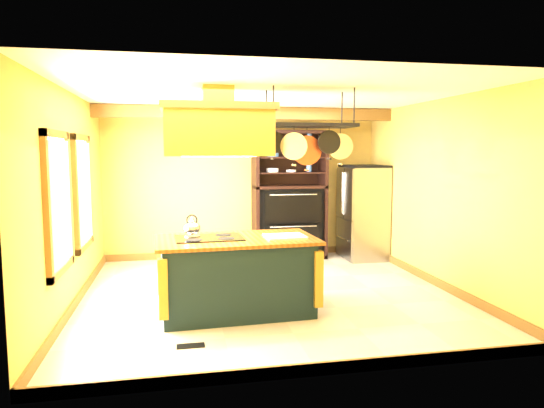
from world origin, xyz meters
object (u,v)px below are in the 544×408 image
object	(u,v)px
refrigerator	(363,214)
hutch	(289,209)
range_hood	(218,128)
pot_rack	(309,134)
kitchen_island	(236,275)

from	to	relation	value
refrigerator	hutch	distance (m)	1.35
range_hood	refrigerator	size ratio (longest dim) A/B	0.78
pot_rack	refrigerator	bearing A→B (deg)	55.95
range_hood	refrigerator	bearing A→B (deg)	42.22
kitchen_island	range_hood	xyz separation A→B (m)	(-0.20, -0.00, 1.76)
kitchen_island	hutch	world-z (taller)	hutch
pot_rack	hutch	size ratio (longest dim) A/B	0.50
range_hood	pot_rack	size ratio (longest dim) A/B	1.12
refrigerator	pot_rack	bearing A→B (deg)	-124.05
range_hood	pot_rack	distance (m)	1.11
range_hood	hutch	xyz separation A→B (m)	(1.53, 2.92, -1.33)
kitchen_island	pot_rack	world-z (taller)	pot_rack
kitchen_island	hutch	bearing A→B (deg)	62.77
pot_rack	refrigerator	xyz separation A→B (m)	(1.73, 2.56, -1.35)
kitchen_island	range_hood	bearing A→B (deg)	177.45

